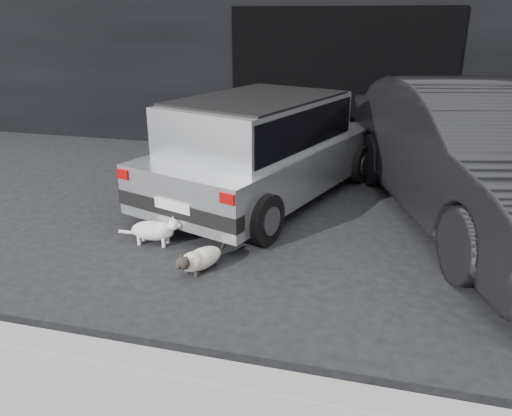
% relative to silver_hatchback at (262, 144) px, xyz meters
% --- Properties ---
extents(ground, '(80.00, 80.00, 0.00)m').
position_rel_silver_hatchback_xyz_m(ground, '(-0.25, -1.26, -0.79)').
color(ground, black).
rests_on(ground, ground).
extents(building_facade, '(34.00, 4.00, 5.00)m').
position_rel_silver_hatchback_xyz_m(building_facade, '(0.75, 4.74, 1.71)').
color(building_facade, black).
rests_on(building_facade, ground).
extents(garage_opening, '(4.00, 0.10, 2.60)m').
position_rel_silver_hatchback_xyz_m(garage_opening, '(0.75, 2.73, 0.51)').
color(garage_opening, black).
rests_on(garage_opening, ground).
extents(curb, '(18.00, 0.25, 0.12)m').
position_rel_silver_hatchback_xyz_m(curb, '(0.75, -3.86, -0.73)').
color(curb, gray).
rests_on(curb, ground).
extents(silver_hatchback, '(2.91, 4.27, 1.44)m').
position_rel_silver_hatchback_xyz_m(silver_hatchback, '(0.00, 0.00, 0.00)').
color(silver_hatchback, '#BCBEC1').
rests_on(silver_hatchback, ground).
extents(second_car, '(3.36, 5.52, 1.72)m').
position_rel_silver_hatchback_xyz_m(second_car, '(2.75, -0.21, 0.07)').
color(second_car, black).
rests_on(second_car, ground).
extents(cat_siamese, '(0.44, 0.74, 0.27)m').
position_rel_silver_hatchback_xyz_m(cat_siamese, '(-0.09, -2.30, -0.67)').
color(cat_siamese, beige).
rests_on(cat_siamese, ground).
extents(cat_white, '(0.75, 0.28, 0.35)m').
position_rel_silver_hatchback_xyz_m(cat_white, '(-0.79, -1.82, -0.62)').
color(cat_white, silver).
rests_on(cat_white, ground).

